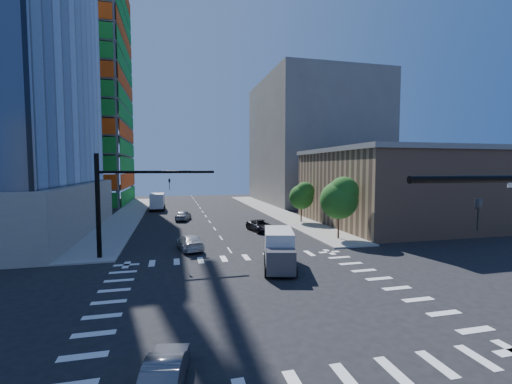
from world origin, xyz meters
name	(u,v)px	position (x,y,z in m)	size (l,w,h in m)	color
ground	(261,295)	(0.00, 0.00, 0.00)	(160.00, 160.00, 0.00)	black
road_markings	(261,295)	(0.00, 0.00, 0.01)	(20.00, 20.00, 0.01)	silver
sidewalk_ne	(272,211)	(12.50, 40.00, 0.07)	(5.00, 60.00, 0.15)	gray
sidewalk_nw	(128,215)	(-12.50, 40.00, 0.07)	(5.00, 60.00, 0.15)	gray
construction_building	(64,90)	(-27.41, 61.93, 24.61)	(25.16, 34.50, 70.60)	slate
commercial_building	(393,186)	(25.00, 22.00, 5.31)	(20.50, 22.50, 10.60)	#967157
bg_building_ne	(313,142)	(27.00, 55.00, 14.00)	(24.00, 30.00, 28.00)	#66605C
signal_mast_nw	(116,196)	(-10.00, 11.50, 5.49)	(10.20, 0.40, 9.00)	black
tree_south	(340,197)	(12.63, 13.90, 4.69)	(4.16, 4.16, 6.82)	#382316
tree_north	(302,195)	(12.93, 25.90, 3.99)	(3.54, 3.52, 5.78)	#382316
car_nb_far	(261,226)	(5.40, 20.82, 0.70)	(2.33, 5.06, 1.41)	black
car_sb_near	(190,242)	(-3.68, 13.13, 0.72)	(2.02, 4.98, 1.45)	#B7B7B7
car_sb_mid	(183,215)	(-3.73, 32.32, 0.77)	(1.81, 4.51, 1.54)	gray
car_sb_cross	(165,370)	(-5.59, -7.90, 0.63)	(1.33, 3.80, 1.25)	#525156
box_truck_near	(279,253)	(2.81, 5.04, 1.29)	(3.69, 5.97, 2.91)	black
box_truck_far	(158,203)	(-8.00, 46.23, 1.41)	(2.71, 6.13, 3.19)	black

